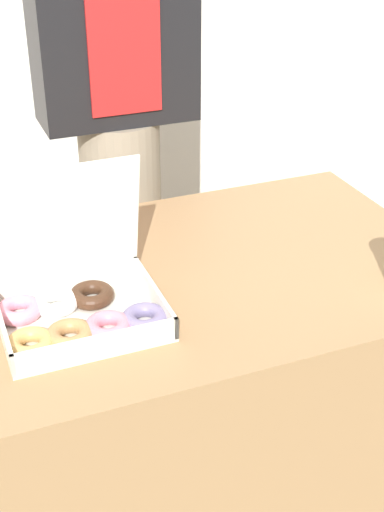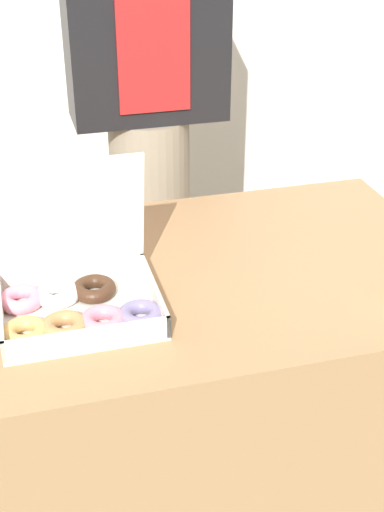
{
  "view_description": "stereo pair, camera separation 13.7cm",
  "coord_description": "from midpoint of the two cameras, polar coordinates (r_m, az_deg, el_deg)",
  "views": [
    {
      "loc": [
        -0.52,
        -1.23,
        1.55
      ],
      "look_at": [
        -0.07,
        -0.13,
        0.88
      ],
      "focal_mm": 50.0,
      "sensor_mm": 36.0,
      "label": 1
    },
    {
      "loc": [
        -0.39,
        -1.27,
        1.55
      ],
      "look_at": [
        -0.07,
        -0.13,
        0.88
      ],
      "focal_mm": 50.0,
      "sensor_mm": 36.0,
      "label": 2
    }
  ],
  "objects": [
    {
      "name": "person_customer",
      "position": [
        2.02,
        -8.06,
        10.93
      ],
      "size": [
        0.42,
        0.23,
        1.7
      ],
      "color": "gray",
      "rests_on": "ground_plane"
    },
    {
      "name": "donut_box",
      "position": [
        1.38,
        -12.19,
        -3.76
      ],
      "size": [
        0.34,
        0.25,
        0.29
      ],
      "color": "silver",
      "rests_on": "table"
    },
    {
      "name": "ground_plane",
      "position": [
        2.05,
        -1.37,
        -19.83
      ],
      "size": [
        14.0,
        14.0,
        0.0
      ],
      "primitive_type": "plane",
      "color": "gray"
    },
    {
      "name": "table",
      "position": [
        1.77,
        -1.52,
        -11.75
      ],
      "size": [
        1.09,
        0.73,
        0.77
      ],
      "color": "#99754C",
      "rests_on": "ground_plane"
    }
  ]
}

